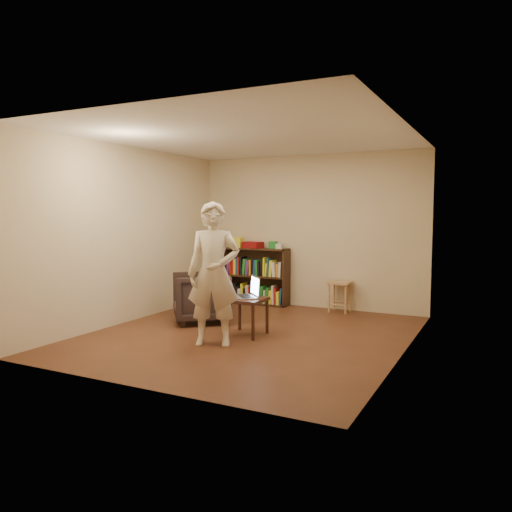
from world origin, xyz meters
The scene contains 15 objects.
floor centered at (0.00, 0.00, 0.00)m, with size 4.50×4.50×0.00m, color #472716.
ceiling centered at (0.00, 0.00, 2.60)m, with size 4.50×4.50×0.00m, color white.
wall_back centered at (0.00, 2.25, 1.30)m, with size 4.00×4.00×0.00m, color beige.
wall_left centered at (-2.00, 0.00, 1.30)m, with size 4.50×4.50×0.00m, color beige.
wall_right centered at (2.00, 0.00, 1.30)m, with size 4.50×4.50×0.00m, color beige.
bookshelf centered at (-0.94, 2.09, 0.44)m, with size 1.20×0.30×1.00m.
box_yellow centered at (-1.33, 2.05, 1.09)m, with size 0.22×0.16×0.18m, color yellow.
red_cloth centered at (-0.99, 2.05, 1.05)m, with size 0.33×0.24×0.11m, color maroon.
box_green centered at (-0.62, 2.09, 1.06)m, with size 0.12×0.12×0.12m, color #207A2D.
box_white centered at (-0.50, 2.10, 1.04)m, with size 0.11×0.11×0.09m, color beige.
stool centered at (0.62, 2.03, 0.41)m, with size 0.35×0.35×0.51m.
armchair centered at (-1.02, 0.39, 0.37)m, with size 0.79×0.81×0.74m, color #2F231F.
side_table centered at (-0.04, -0.02, 0.41)m, with size 0.49×0.49×0.50m.
laptop centered at (-0.02, 0.04, 0.56)m, with size 0.47×0.47×0.29m.
person centered at (-0.16, -0.63, 0.88)m, with size 0.64×0.42×1.76m, color beige.
Camera 1 is at (3.01, -5.79, 1.63)m, focal length 35.00 mm.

